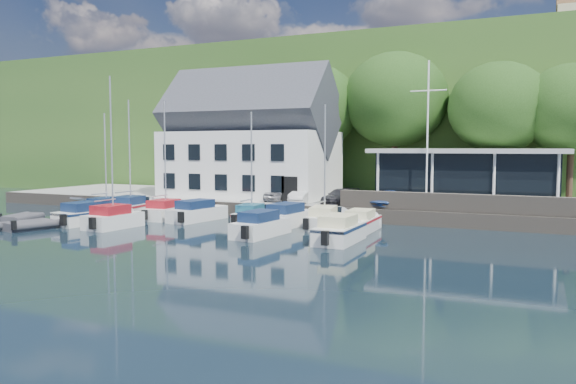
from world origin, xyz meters
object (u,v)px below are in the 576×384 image
object	(u,v)px
car_dgrey	(340,197)
dinghy_0	(22,217)
harbor_building	(250,145)
boat_r1_3	(197,210)
boat_r2_1	(112,156)
club_pavilion	(468,177)
boat_r1_7	(361,220)
car_silver	(278,192)
boat_r1_6	(325,161)
flagpole	(427,136)
boat_r1_5	(287,215)
boat_r1_1	(130,154)
boat_r1_4	(251,163)
boat_r2_3	(261,223)
boat_r2_0	(84,213)
car_blue	(389,197)
dinghy_1	(29,224)
boat_r1_2	(165,159)
boat_r1_0	(105,161)
car_white	(303,195)
boat_r2_4	(340,228)

from	to	relation	value
car_dgrey	dinghy_0	xyz separation A→B (m)	(-19.22, -11.69, -1.17)
harbor_building	boat_r1_3	bearing A→B (deg)	-85.97
boat_r2_1	dinghy_0	xyz separation A→B (m)	(-7.69, -0.46, -4.25)
club_pavilion	boat_r1_7	size ratio (longest dim) A/B	2.36
car_silver	boat_r1_7	distance (m)	10.96
boat_r1_7	boat_r1_6	bearing A→B (deg)	173.87
flagpole	boat_r1_5	distance (m)	10.78
boat_r1_1	boat_r1_4	size ratio (longest dim) A/B	1.14
boat_r2_3	boat_r2_0	bearing A→B (deg)	-172.96
car_dgrey	car_blue	distance (m)	3.70
boat_r1_1	boat_r1_3	size ratio (longest dim) A/B	1.39
boat_r1_1	dinghy_1	xyz separation A→B (m)	(-1.38, -8.08, -4.34)
car_blue	car_dgrey	bearing A→B (deg)	-172.29
car_silver	boat_r2_3	xyz separation A→B (m)	(4.04, -10.89, -0.90)
boat_r1_3	car_dgrey	bearing A→B (deg)	43.26
car_blue	boat_r1_2	size ratio (longest dim) A/B	0.43
boat_r1_0	dinghy_0	world-z (taller)	boat_r1_0
flagpole	boat_r2_0	bearing A→B (deg)	-155.78
boat_r1_4	car_dgrey	bearing A→B (deg)	46.56
boat_r1_3	boat_r2_1	distance (m)	7.20
boat_r1_5	boat_r1_6	distance (m)	4.35
boat_r1_3	boat_r1_6	world-z (taller)	boat_r1_6
boat_r1_2	boat_r2_0	distance (m)	6.71
club_pavilion	boat_r1_1	xyz separation A→B (m)	(-23.34, -8.62, 1.67)
club_pavilion	car_blue	xyz separation A→B (m)	(-5.05, -2.90, -1.41)
car_silver	dinghy_0	world-z (taller)	car_silver
boat_r1_1	boat_r1_2	world-z (taller)	boat_r1_1
boat_r1_7	dinghy_0	size ratio (longest dim) A/B	1.71
boat_r1_4	boat_r1_5	size ratio (longest dim) A/B	1.27
car_white	boat_r1_1	world-z (taller)	boat_r1_1
harbor_building	car_blue	size ratio (longest dim) A/B	3.85
boat_r1_7	boat_r2_4	world-z (taller)	boat_r2_4
boat_r1_3	club_pavilion	bearing A→B (deg)	35.31
boat_r1_2	dinghy_0	distance (m)	10.55
boat_r1_2	boat_r1_1	bearing A→B (deg)	174.59
dinghy_1	flagpole	bearing A→B (deg)	46.21
car_dgrey	dinghy_1	size ratio (longest dim) A/B	1.17
car_silver	boat_r2_1	bearing A→B (deg)	-126.74
car_dgrey	dinghy_1	distance (m)	21.23
car_white	boat_r1_2	bearing A→B (deg)	-149.78
boat_r2_3	flagpole	bearing A→B (deg)	54.77
car_blue	boat_r2_4	bearing A→B (deg)	-80.82
club_pavilion	boat_r1_0	bearing A→B (deg)	-161.58
car_dgrey	boat_r1_5	xyz separation A→B (m)	(-1.61, -5.90, -0.78)
boat_r1_0	flagpole	bearing A→B (deg)	8.76
car_blue	boat_r1_7	distance (m)	5.78
car_blue	boat_r1_1	distance (m)	19.41
car_blue	boat_r1_3	size ratio (longest dim) A/B	0.55
boat_r2_1	boat_r2_4	distance (m)	15.61
boat_r1_7	boat_r2_0	xyz separation A→B (m)	(-17.98, -4.78, 0.09)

